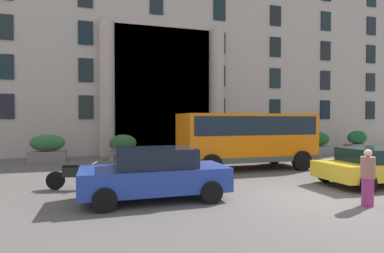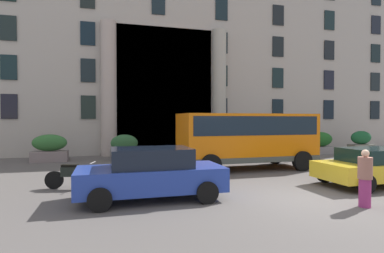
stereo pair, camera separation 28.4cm
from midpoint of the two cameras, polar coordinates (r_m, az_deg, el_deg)
ground_plane at (r=9.99m, az=20.77°, el=-12.63°), size 80.00×64.00×0.12m
office_building_facade at (r=26.38m, az=-2.50°, el=11.66°), size 39.51×9.75×14.18m
orange_minibus at (r=14.83m, az=10.56°, el=-1.70°), size 6.33×2.72×2.60m
bus_stop_sign at (r=18.65m, az=19.60°, el=-1.19°), size 0.44×0.08×2.50m
hedge_planter_far_east at (r=18.78m, az=-24.29°, el=-3.72°), size 1.88×0.86×1.52m
hedge_planter_entrance_left at (r=20.02m, az=8.87°, el=-3.30°), size 1.95×0.77×1.53m
hedge_planter_entrance_right at (r=25.18m, az=28.91°, el=-2.51°), size 1.74×0.77×1.53m
hedge_planter_east at (r=18.48m, az=-11.90°, el=-3.79°), size 1.62×0.82×1.46m
hedge_planter_far_west at (r=23.03m, az=22.82°, el=-2.83°), size 1.91×0.93×1.49m
parked_coupe_end at (r=12.96m, az=31.46°, el=-6.20°), size 4.27×2.14×1.31m
parked_hatchback_near at (r=9.21m, az=-6.66°, el=-8.52°), size 4.21×2.04×1.50m
motorcycle_near_kerb at (r=11.22m, az=-20.20°, el=-8.40°), size 1.97×0.73×0.89m
pedestrian_child_trailing at (r=9.60m, az=29.94°, el=-8.27°), size 0.36×0.36×1.53m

